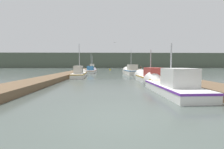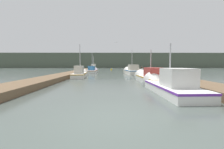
% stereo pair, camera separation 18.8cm
% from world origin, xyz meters
% --- Properties ---
extents(ground_plane, '(200.00, 200.00, 0.00)m').
position_xyz_m(ground_plane, '(0.00, 0.00, 0.00)').
color(ground_plane, '#47514C').
extents(dock_left, '(2.29, 40.00, 0.44)m').
position_xyz_m(dock_left, '(-5.85, 16.00, 0.22)').
color(dock_left, brown).
rests_on(dock_left, ground_plane).
extents(dock_right, '(2.29, 40.00, 0.44)m').
position_xyz_m(dock_right, '(5.85, 16.00, 0.22)').
color(dock_right, brown).
rests_on(dock_right, ground_plane).
extents(distant_shore_ridge, '(120.00, 16.00, 6.05)m').
position_xyz_m(distant_shore_ridge, '(0.00, 63.36, 3.03)').
color(distant_shore_ridge, '#4C5647').
rests_on(distant_shore_ridge, ground_plane).
extents(fishing_boat_0, '(1.94, 6.00, 3.44)m').
position_xyz_m(fishing_boat_0, '(3.38, 4.56, 0.42)').
color(fishing_boat_0, silver).
rests_on(fishing_boat_0, ground_plane).
extents(fishing_boat_1, '(1.96, 6.37, 3.47)m').
position_xyz_m(fishing_boat_1, '(3.59, 9.52, 0.43)').
color(fishing_boat_1, silver).
rests_on(fishing_boat_1, ground_plane).
extents(fishing_boat_2, '(1.82, 6.41, 4.51)m').
position_xyz_m(fishing_boat_2, '(-3.92, 14.86, 0.42)').
color(fishing_boat_2, silver).
rests_on(fishing_boat_2, ground_plane).
extents(fishing_boat_3, '(2.27, 5.64, 4.38)m').
position_xyz_m(fishing_boat_3, '(3.37, 20.15, 0.50)').
color(fishing_boat_3, silver).
rests_on(fishing_boat_3, ground_plane).
extents(fishing_boat_4, '(1.75, 5.63, 4.09)m').
position_xyz_m(fishing_boat_4, '(-3.47, 23.91, 0.37)').
color(fishing_boat_4, silver).
rests_on(fishing_boat_4, ground_plane).
extents(fishing_boat_5, '(1.86, 5.92, 3.71)m').
position_xyz_m(fishing_boat_5, '(-3.78, 28.36, 0.50)').
color(fishing_boat_5, silver).
rests_on(fishing_boat_5, ground_plane).
extents(mooring_piling_0, '(0.24, 0.24, 0.96)m').
position_xyz_m(mooring_piling_0, '(4.64, 17.87, 0.49)').
color(mooring_piling_0, '#473523').
rests_on(mooring_piling_0, ground_plane).
extents(mooring_piling_1, '(0.25, 0.25, 1.05)m').
position_xyz_m(mooring_piling_1, '(-4.77, 27.57, 0.53)').
color(mooring_piling_1, '#473523').
rests_on(mooring_piling_1, ground_plane).
extents(mooring_piling_2, '(0.26, 0.26, 1.42)m').
position_xyz_m(mooring_piling_2, '(-4.83, 32.74, 0.72)').
color(mooring_piling_2, '#473523').
rests_on(mooring_piling_2, ground_plane).
extents(mooring_piling_3, '(0.27, 0.27, 1.30)m').
position_xyz_m(mooring_piling_3, '(4.89, 19.36, 0.66)').
color(mooring_piling_3, '#473523').
rests_on(mooring_piling_3, ground_plane).
extents(channel_buoy, '(0.45, 0.45, 0.95)m').
position_xyz_m(channel_buoy, '(0.14, 35.85, 0.13)').
color(channel_buoy, gold).
rests_on(channel_buoy, ground_plane).
extents(seagull_lead, '(0.54, 0.37, 0.12)m').
position_xyz_m(seagull_lead, '(0.85, 22.00, 5.41)').
color(seagull_lead, white).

